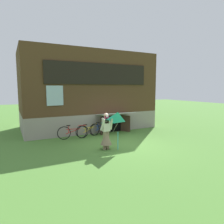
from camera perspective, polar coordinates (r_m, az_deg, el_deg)
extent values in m
plane|color=#4C7F33|center=(10.08, 3.45, -9.36)|extent=(60.00, 60.00, 0.00)
cube|color=gray|center=(14.62, -7.11, -1.92)|extent=(8.73, 4.51, 1.20)
cube|color=#4C331E|center=(14.45, -7.26, 8.29)|extent=(8.73, 4.51, 3.98)
cube|color=black|center=(12.35, -3.58, 10.78)|extent=(6.51, 0.08, 1.26)
cube|color=#9EB7C6|center=(12.37, -3.62, 10.77)|extent=(6.35, 0.04, 1.14)
cube|color=#9EB7C6|center=(11.52, -15.92, 4.51)|extent=(0.90, 0.06, 1.10)
cube|color=black|center=(12.91, -0.11, -3.37)|extent=(1.40, 0.03, 1.05)
cube|color=#3D2B1E|center=(12.29, -3.04, -3.89)|extent=(0.30, 0.68, 1.05)
cube|color=#3D2B1E|center=(13.07, 3.79, -3.25)|extent=(0.39, 0.64, 1.05)
cube|color=#B2B2B7|center=(12.33, 1.02, -0.44)|extent=(2.25, 1.09, 0.18)
cylinder|color=#7F6B51|center=(9.25, -2.12, -8.11)|extent=(0.14, 0.14, 0.85)
cylinder|color=#7F6B51|center=(9.32, -1.22, -7.99)|extent=(0.14, 0.14, 0.85)
cone|color=#7F6B51|center=(9.25, -1.67, -7.29)|extent=(0.52, 0.52, 0.64)
cube|color=beige|center=(9.13, -1.69, -3.63)|extent=(0.34, 0.20, 0.60)
cylinder|color=beige|center=(8.94, -2.68, -3.66)|extent=(0.17, 0.34, 0.56)
cylinder|color=beige|center=(9.13, -0.17, -3.43)|extent=(0.17, 0.34, 0.56)
cube|color=maroon|center=(9.03, -1.53, -2.12)|extent=(0.20, 0.08, 0.36)
sphere|color=#D8AD8E|center=(9.06, -1.70, -1.04)|extent=(0.23, 0.23, 0.23)
pyramid|color=#2DB2CC|center=(8.77, 1.68, -2.58)|extent=(0.95, 0.71, 0.61)
cylinder|color=beige|center=(9.08, 1.00, -4.34)|extent=(0.01, 0.54, 0.53)
cylinder|color=#2DB2CC|center=(9.23, 1.69, -8.23)|extent=(0.03, 0.03, 0.82)
torus|color=black|center=(12.52, -1.25, -4.44)|extent=(0.72, 0.19, 0.73)
torus|color=black|center=(11.95, -5.01, -5.01)|extent=(0.72, 0.19, 0.73)
cylinder|color=#284CB2|center=(12.19, -3.09, -3.86)|extent=(0.73, 0.19, 0.04)
cylinder|color=#284CB2|center=(12.21, -3.09, -4.41)|extent=(0.80, 0.20, 0.29)
cylinder|color=#284CB2|center=(12.05, -4.04, -3.99)|extent=(0.04, 0.04, 0.41)
cube|color=black|center=(12.01, -4.05, -3.03)|extent=(0.20, 0.08, 0.05)
cylinder|color=#284CB2|center=(12.45, -1.25, -2.82)|extent=(0.44, 0.12, 0.03)
torus|color=black|center=(12.03, -4.84, -4.98)|extent=(0.68, 0.26, 0.71)
torus|color=black|center=(11.44, -8.51, -5.65)|extent=(0.68, 0.26, 0.71)
cylinder|color=gold|center=(11.69, -6.64, -4.44)|extent=(0.69, 0.26, 0.04)
cylinder|color=gold|center=(11.72, -6.63, -4.99)|extent=(0.76, 0.28, 0.29)
cylinder|color=gold|center=(11.55, -7.57, -4.59)|extent=(0.04, 0.04, 0.40)
cube|color=black|center=(11.51, -7.58, -3.63)|extent=(0.20, 0.08, 0.05)
cylinder|color=gold|center=(11.96, -4.86, -3.35)|extent=(0.43, 0.16, 0.03)
torus|color=black|center=(11.45, -8.48, -5.57)|extent=(0.73, 0.14, 0.73)
torus|color=black|center=(11.31, -13.49, -5.84)|extent=(0.73, 0.14, 0.73)
cylinder|color=red|center=(11.33, -10.99, -4.77)|extent=(0.75, 0.14, 0.04)
cylinder|color=red|center=(11.35, -10.98, -5.37)|extent=(0.82, 0.15, 0.30)
cylinder|color=red|center=(11.29, -12.25, -4.84)|extent=(0.04, 0.04, 0.41)
cube|color=black|center=(11.26, -12.28, -3.81)|extent=(0.20, 0.08, 0.05)
cylinder|color=red|center=(11.38, -8.52, -3.79)|extent=(0.44, 0.09, 0.03)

